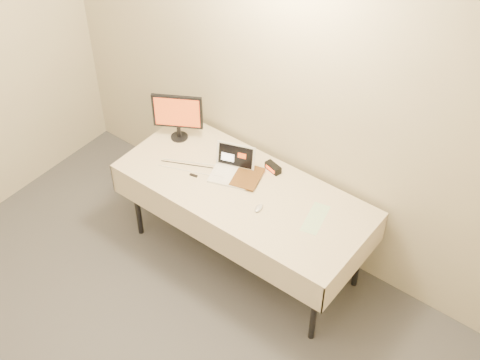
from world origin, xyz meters
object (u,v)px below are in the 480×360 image
Objects in this scene: laptop at (233,168)px; book at (235,162)px; table at (244,195)px; monitor at (178,114)px.

laptop is 1.40× the size of book.
monitor reaches higher than table.
laptop is at bearing 153.82° from table.
laptop is at bearing 143.05° from book.
table is at bearing -45.69° from laptop.
book is at bearing -40.26° from laptop.
monitor is (-0.74, 0.15, 0.29)m from table.
book is at bearing -37.85° from monitor.
table is 7.29× the size of book.
book is (-0.14, 0.07, 0.19)m from table.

